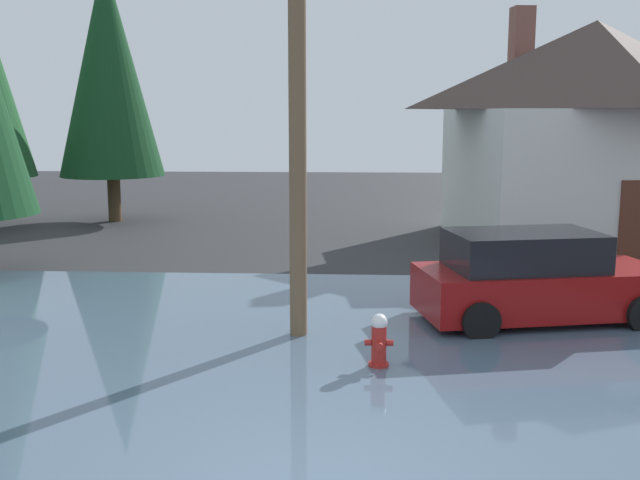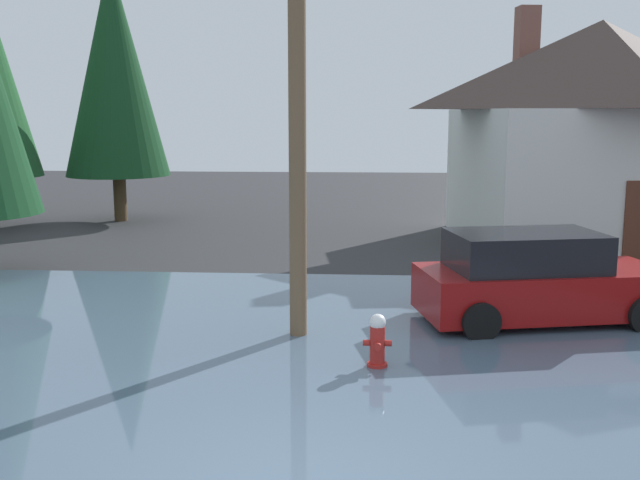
# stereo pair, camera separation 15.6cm
# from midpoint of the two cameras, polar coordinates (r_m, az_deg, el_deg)

# --- Properties ---
(flood_puddle) EXTENTS (13.99, 9.84, 0.05)m
(flood_puddle) POSITION_cam_midpoint_polar(r_m,az_deg,el_deg) (12.04, -4.18, -7.75)
(flood_puddle) COLOR #4C6075
(flood_puddle) RESTS_ON ground
(fire_hydrant) EXTENTS (0.41, 0.35, 0.82)m
(fire_hydrant) POSITION_cam_midpoint_polar(r_m,az_deg,el_deg) (10.71, 4.14, -7.86)
(fire_hydrant) COLOR #AD231E
(fire_hydrant) RESTS_ON ground
(utility_pole) EXTENTS (1.60, 0.28, 9.43)m
(utility_pole) POSITION_cam_midpoint_polar(r_m,az_deg,el_deg) (11.81, -2.17, 15.86)
(utility_pole) COLOR brown
(utility_pole) RESTS_ON ground
(house) EXTENTS (8.45, 7.39, 6.68)m
(house) POSITION_cam_midpoint_polar(r_m,az_deg,el_deg) (22.66, 19.94, 8.10)
(house) COLOR silver
(house) RESTS_ON ground
(parked_car) EXTENTS (4.50, 2.68, 1.61)m
(parked_car) POSITION_cam_midpoint_polar(r_m,az_deg,el_deg) (13.49, 15.94, -2.92)
(parked_car) COLOR maroon
(parked_car) RESTS_ON ground
(pine_tree_short_left) EXTENTS (3.46, 3.46, 8.65)m
(pine_tree_short_left) POSITION_cam_midpoint_polar(r_m,az_deg,el_deg) (26.10, -16.15, 12.54)
(pine_tree_short_left) COLOR #4C3823
(pine_tree_short_left) RESTS_ON ground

